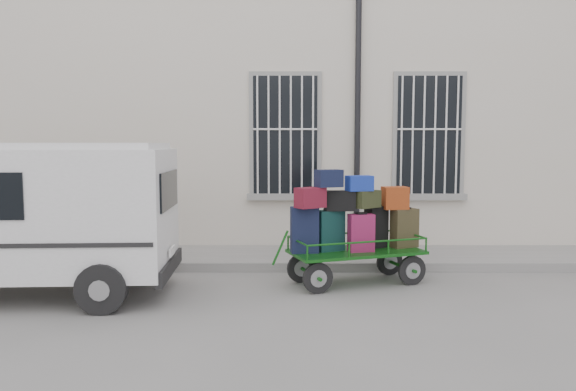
{
  "coord_description": "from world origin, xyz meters",
  "views": [
    {
      "loc": [
        -0.34,
        -7.63,
        2.09
      ],
      "look_at": [
        -0.35,
        1.0,
        1.29
      ],
      "focal_mm": 35.0,
      "sensor_mm": 36.0,
      "label": 1
    }
  ],
  "objects": [
    {
      "name": "sidewalk",
      "position": [
        0.0,
        2.2,
        0.07
      ],
      "size": [
        24.0,
        1.7,
        0.15
      ],
      "primitive_type": "cube",
      "color": "gray",
      "rests_on": "ground"
    },
    {
      "name": "luggage_cart",
      "position": [
        0.63,
        0.63,
        0.85
      ],
      "size": [
        2.32,
        1.47,
        1.72
      ],
      "rotation": [
        0.0,
        0.0,
        0.33
      ],
      "color": "black",
      "rests_on": "ground"
    },
    {
      "name": "building",
      "position": [
        0.0,
        5.5,
        3.0
      ],
      "size": [
        24.0,
        5.15,
        6.0
      ],
      "color": "beige",
      "rests_on": "ground"
    },
    {
      "name": "van",
      "position": [
        -4.03,
        -0.08,
        1.2
      ],
      "size": [
        4.26,
        2.06,
        2.1
      ],
      "rotation": [
        0.0,
        0.0,
        0.05
      ],
      "color": "silver",
      "rests_on": "ground"
    },
    {
      "name": "ground",
      "position": [
        0.0,
        0.0,
        0.0
      ],
      "size": [
        80.0,
        80.0,
        0.0
      ],
      "primitive_type": "plane",
      "color": "slate",
      "rests_on": "ground"
    }
  ]
}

